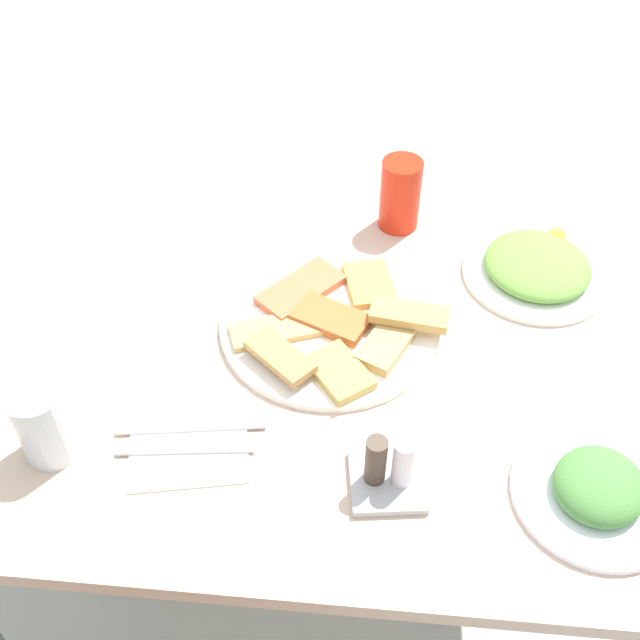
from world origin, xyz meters
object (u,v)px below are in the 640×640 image
soda_can (400,194)px  drinking_glass (43,423)px  spoon (186,448)px  salad_plate_rice (537,267)px  pide_platter (332,323)px  fork (191,425)px  dining_table (314,379)px  salad_plate_greens (598,489)px  paper_napkin (189,439)px  condiment_caddy (388,471)px

soda_can → drinking_glass: (0.42, 0.50, -0.01)m
spoon → salad_plate_rice: bearing=-148.3°
drinking_glass → spoon: drinking_glass is taller
pide_platter → drinking_glass: 0.41m
pide_platter → drinking_glass: drinking_glass is taller
salad_plate_rice → pide_platter: bearing=25.2°
drinking_glass → fork: drinking_glass is taller
drinking_glass → salad_plate_rice: bearing=-148.8°
salad_plate_rice → soda_can: size_ratio=1.85×
dining_table → pide_platter: pide_platter is taller
salad_plate_greens → fork: bearing=-6.4°
pide_platter → soda_can: bearing=-109.7°
salad_plate_greens → pide_platter: bearing=-36.7°
pide_platter → paper_napkin: 0.27m
salad_plate_greens → soda_can: soda_can is taller
salad_plate_greens → paper_napkin: 0.50m
dining_table → salad_plate_rice: bearing=-152.9°
dining_table → salad_plate_greens: (-0.36, 0.23, 0.10)m
fork → spoon: size_ratio=1.10×
salad_plate_rice → soda_can: bearing=-26.5°
pide_platter → fork: bearing=49.5°
salad_plate_rice → soda_can: soda_can is taller
dining_table → spoon: bearing=55.4°
paper_napkin → spoon: 0.02m
salad_plate_rice → paper_napkin: size_ratio=1.52×
salad_plate_rice → fork: 0.58m
salad_plate_rice → drinking_glass: 0.75m
pide_platter → condiment_caddy: 0.27m
dining_table → drinking_glass: drinking_glass is taller
soda_can → condiment_caddy: size_ratio=1.21×
salad_plate_rice → dining_table: bearing=27.1°
dining_table → condiment_caddy: condiment_caddy is taller
soda_can → fork: size_ratio=0.63×
fork → paper_napkin: bearing=81.6°
drinking_glass → paper_napkin: 0.18m
drinking_glass → condiment_caddy: 0.42m
salad_plate_rice → condiment_caddy: (0.22, 0.40, 0.01)m
soda_can → condiment_caddy: bearing=89.7°
dining_table → drinking_glass: (0.31, 0.22, 0.14)m
condiment_caddy → spoon: bearing=-5.7°
pide_platter → salad_plate_rice: bearing=-154.8°
soda_can → pide_platter: bearing=70.3°
soda_can → drinking_glass: 0.65m
salad_plate_rice → fork: salad_plate_rice is taller
pide_platter → spoon: bearing=54.2°
pide_platter → fork: pide_platter is taller
salad_plate_rice → spoon: 0.60m
salad_plate_rice → spoon: bearing=38.4°
salad_plate_rice → paper_napkin: salad_plate_rice is taller
salad_plate_greens → drinking_glass: bearing=-0.7°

